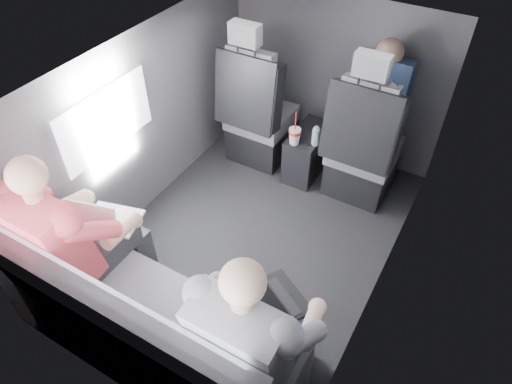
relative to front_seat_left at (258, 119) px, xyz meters
The scene contains 19 objects.
floor 1.03m from the front_seat_left, 61.81° to the right, with size 2.60×2.60×0.00m, color black.
ceiling 1.34m from the front_seat_left, 61.81° to the right, with size 2.60×2.60×0.00m, color #B2B2AD.
panel_left 0.99m from the front_seat_left, 118.19° to the right, with size 0.02×2.60×1.35m, color #56565B.
panel_right 1.61m from the front_seat_left, 31.88° to the right, with size 0.02×2.60×1.35m, color #56565B.
panel_front 0.70m from the front_seat_left, 45.65° to the left, with size 1.80×0.02×1.35m, color #56565B.
panel_back 2.20m from the front_seat_left, 78.12° to the right, with size 1.80×0.02×1.35m, color #56565B.
side_window 1.32m from the front_seat_left, 110.67° to the right, with size 0.02×0.75×0.42m, color white.
seatbelt 1.00m from the front_seat_left, 10.68° to the right, with size 0.05×0.01×0.65m, color black.
front_seat_left is the anchor object (origin of this frame).
front_seat_right 0.90m from the front_seat_left, ahead, with size 0.52×0.58×1.26m.
center_console 0.49m from the front_seat_left, ahead, with size 0.24×0.48×0.41m.
rear_bench 1.96m from the front_seat_left, 76.69° to the right, with size 1.60×0.57×0.92m.
soda_cup 0.44m from the front_seat_left, 20.08° to the right, with size 0.09×0.09×0.28m.
water_bottle 0.56m from the front_seat_left, ahead, with size 0.06×0.06×0.16m.
laptop_white 1.64m from the front_seat_left, 92.53° to the right, with size 0.36×0.36×0.23m.
laptop_black 1.92m from the front_seat_left, 57.57° to the right, with size 0.35×0.39×0.21m.
passenger_rear_left 1.83m from the front_seat_left, 93.36° to the right, with size 0.53×0.64×1.26m.
passenger_rear_right 2.09m from the front_seat_left, 60.32° to the right, with size 0.51×0.63×1.24m.
passenger_front_right 0.99m from the front_seat_left, 16.18° to the left, with size 0.38×0.38×0.75m.
Camera 1 is at (1.11, -1.90, 2.50)m, focal length 32.00 mm.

